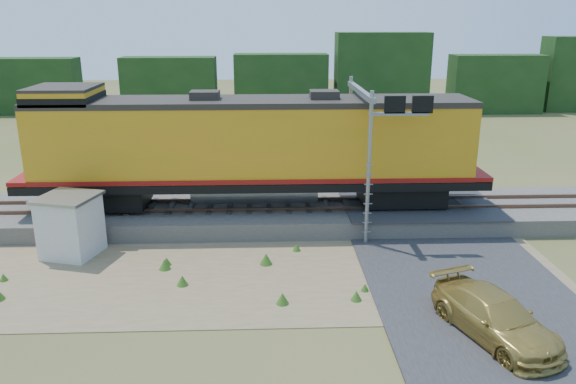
{
  "coord_description": "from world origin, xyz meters",
  "views": [
    {
      "loc": [
        -0.05,
        -18.71,
        9.15
      ],
      "look_at": [
        0.78,
        3.0,
        2.4
      ],
      "focal_mm": 35.0,
      "sensor_mm": 36.0,
      "label": 1
    }
  ],
  "objects_px": {
    "shed": "(71,225)",
    "car": "(495,317)",
    "signal_gantry": "(369,121)",
    "locomotive": "(247,147)"
  },
  "relations": [
    {
      "from": "signal_gantry",
      "to": "car",
      "type": "height_order",
      "value": "signal_gantry"
    },
    {
      "from": "shed",
      "to": "car",
      "type": "relative_size",
      "value": 0.57
    },
    {
      "from": "locomotive",
      "to": "signal_gantry",
      "type": "bearing_deg",
      "value": -6.86
    },
    {
      "from": "signal_gantry",
      "to": "locomotive",
      "type": "bearing_deg",
      "value": 173.14
    },
    {
      "from": "shed",
      "to": "signal_gantry",
      "type": "xyz_separation_m",
      "value": [
        12.31,
        2.83,
        3.61
      ]
    },
    {
      "from": "locomotive",
      "to": "signal_gantry",
      "type": "xyz_separation_m",
      "value": [
        5.35,
        -0.64,
        1.25
      ]
    },
    {
      "from": "locomotive",
      "to": "car",
      "type": "height_order",
      "value": "locomotive"
    },
    {
      "from": "shed",
      "to": "car",
      "type": "height_order",
      "value": "shed"
    },
    {
      "from": "locomotive",
      "to": "car",
      "type": "relative_size",
      "value": 4.58
    },
    {
      "from": "car",
      "to": "signal_gantry",
      "type": "bearing_deg",
      "value": 84.11
    }
  ]
}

